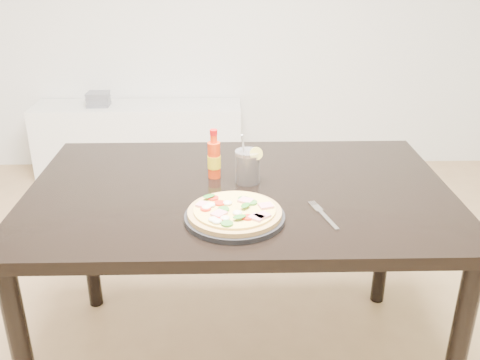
{
  "coord_description": "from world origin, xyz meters",
  "views": [
    {
      "loc": [
        -0.18,
        -1.45,
        1.49
      ],
      "look_at": [
        -0.15,
        0.05,
        0.83
      ],
      "focal_mm": 40.0,
      "sensor_mm": 36.0,
      "label": 1
    }
  ],
  "objects_px": {
    "dining_table": "(239,210)",
    "media_console": "(140,140)",
    "plate": "(235,217)",
    "hot_sauce_bottle": "(214,159)",
    "pizza": "(234,212)",
    "cola_cup": "(248,167)",
    "fork": "(323,214)"
  },
  "relations": [
    {
      "from": "pizza",
      "to": "media_console",
      "type": "relative_size",
      "value": 0.2
    },
    {
      "from": "plate",
      "to": "media_console",
      "type": "distance_m",
      "value": 2.28
    },
    {
      "from": "dining_table",
      "to": "plate",
      "type": "relative_size",
      "value": 4.73
    },
    {
      "from": "media_console",
      "to": "plate",
      "type": "bearing_deg",
      "value": -73.45
    },
    {
      "from": "pizza",
      "to": "hot_sauce_bottle",
      "type": "bearing_deg",
      "value": 101.37
    },
    {
      "from": "dining_table",
      "to": "media_console",
      "type": "height_order",
      "value": "dining_table"
    },
    {
      "from": "hot_sauce_bottle",
      "to": "cola_cup",
      "type": "bearing_deg",
      "value": -20.35
    },
    {
      "from": "pizza",
      "to": "cola_cup",
      "type": "height_order",
      "value": "cola_cup"
    },
    {
      "from": "hot_sauce_bottle",
      "to": "media_console",
      "type": "bearing_deg",
      "value": 107.37
    },
    {
      "from": "dining_table",
      "to": "fork",
      "type": "bearing_deg",
      "value": -39.7
    },
    {
      "from": "fork",
      "to": "plate",
      "type": "bearing_deg",
      "value": 170.21
    },
    {
      "from": "hot_sauce_bottle",
      "to": "fork",
      "type": "xyz_separation_m",
      "value": [
        0.33,
        -0.29,
        -0.07
      ]
    },
    {
      "from": "plate",
      "to": "pizza",
      "type": "bearing_deg",
      "value": -131.8
    },
    {
      "from": "plate",
      "to": "media_console",
      "type": "relative_size",
      "value": 0.21
    },
    {
      "from": "plate",
      "to": "fork",
      "type": "relative_size",
      "value": 1.59
    },
    {
      "from": "cola_cup",
      "to": "media_console",
      "type": "relative_size",
      "value": 0.12
    },
    {
      "from": "dining_table",
      "to": "hot_sauce_bottle",
      "type": "height_order",
      "value": "hot_sauce_bottle"
    },
    {
      "from": "plate",
      "to": "fork",
      "type": "height_order",
      "value": "plate"
    },
    {
      "from": "plate",
      "to": "fork",
      "type": "distance_m",
      "value": 0.27
    },
    {
      "from": "pizza",
      "to": "fork",
      "type": "height_order",
      "value": "pizza"
    },
    {
      "from": "dining_table",
      "to": "pizza",
      "type": "height_order",
      "value": "pizza"
    },
    {
      "from": "pizza",
      "to": "fork",
      "type": "bearing_deg",
      "value": 5.56
    },
    {
      "from": "fork",
      "to": "media_console",
      "type": "height_order",
      "value": "fork"
    },
    {
      "from": "dining_table",
      "to": "cola_cup",
      "type": "distance_m",
      "value": 0.15
    },
    {
      "from": "plate",
      "to": "pizza",
      "type": "distance_m",
      "value": 0.02
    },
    {
      "from": "hot_sauce_bottle",
      "to": "dining_table",
      "type": "bearing_deg",
      "value": -46.85
    },
    {
      "from": "dining_table",
      "to": "hot_sauce_bottle",
      "type": "bearing_deg",
      "value": 133.15
    },
    {
      "from": "pizza",
      "to": "plate",
      "type": "bearing_deg",
      "value": 48.2
    },
    {
      "from": "cola_cup",
      "to": "fork",
      "type": "height_order",
      "value": "cola_cup"
    },
    {
      "from": "dining_table",
      "to": "hot_sauce_bottle",
      "type": "distance_m",
      "value": 0.2
    },
    {
      "from": "hot_sauce_bottle",
      "to": "cola_cup",
      "type": "height_order",
      "value": "cola_cup"
    },
    {
      "from": "media_console",
      "to": "pizza",
      "type": "bearing_deg",
      "value": -73.51
    }
  ]
}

